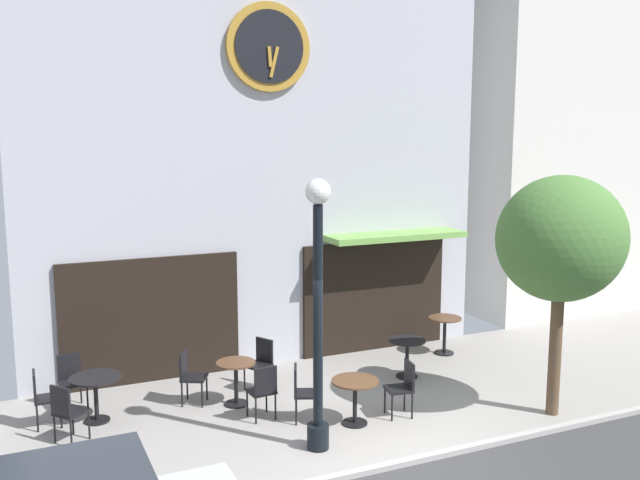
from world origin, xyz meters
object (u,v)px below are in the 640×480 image
cafe_chair_corner (261,360)px  cafe_chair_by_entrance (71,377)px  street_tree (561,240)px  cafe_chair_under_awning (263,388)px  cafe_table_center_right (407,351)px  cafe_table_leftmost (445,329)px  cafe_chair_near_lamp (66,409)px  cafe_table_near_curb (355,392)px  cafe_chair_facing_street (302,389)px  cafe_chair_facing_wall (404,384)px  cafe_chair_right_end (189,373)px  cafe_table_near_door (236,376)px  street_lamp (318,315)px  cafe_table_rightmost (96,388)px  cafe_chair_outer (42,394)px

cafe_chair_corner → cafe_chair_by_entrance: same height
street_tree → cafe_chair_under_awning: street_tree is taller
street_tree → cafe_table_center_right: (-1.28, 2.43, -2.36)m
cafe_table_leftmost → cafe_chair_near_lamp: size_ratio=0.86×
cafe_table_near_curb → cafe_chair_facing_street: size_ratio=0.82×
cafe_table_center_right → cafe_chair_facing_wall: (-0.98, -1.50, 0.02)m
street_tree → cafe_chair_by_entrance: street_tree is taller
cafe_chair_near_lamp → cafe_chair_by_entrance: 1.41m
cafe_chair_near_lamp → cafe_table_leftmost: bearing=9.5°
cafe_chair_right_end → cafe_chair_corner: bearing=6.9°
cafe_table_near_door → cafe_chair_right_end: cafe_chair_right_end is taller
cafe_table_near_curb → cafe_chair_near_lamp: (-4.17, 1.11, 0.01)m
street_tree → street_lamp: bearing=174.1°
cafe_table_center_right → cafe_chair_corner: size_ratio=0.80×
cafe_table_rightmost → street_lamp: bearing=-39.1°
street_lamp → cafe_table_rightmost: street_lamp is taller
cafe_table_rightmost → cafe_chair_corner: cafe_chair_corner is taller
cafe_table_near_curb → cafe_chair_by_entrance: (-3.99, 2.51, 0.01)m
cafe_chair_facing_wall → cafe_chair_near_lamp: (-5.03, 1.13, 0.00)m
cafe_table_rightmost → cafe_chair_outer: cafe_chair_outer is taller
cafe_table_near_curb → cafe_table_near_door: bearing=134.3°
street_lamp → cafe_chair_facing_wall: (1.74, 0.52, -1.46)m
cafe_chair_corner → cafe_chair_outer: (-3.63, -0.17, 0.00)m
cafe_table_rightmost → cafe_chair_corner: size_ratio=0.89×
street_lamp → cafe_table_near_door: size_ratio=5.24×
cafe_chair_under_awning → cafe_chair_by_entrance: same height
cafe_table_rightmost → cafe_chair_under_awning: 2.64m
cafe_chair_by_entrance → cafe_chair_corner: bearing=-8.4°
cafe_table_center_right → cafe_chair_right_end: (-4.01, 0.40, 0.02)m
cafe_chair_facing_wall → cafe_chair_by_entrance: bearing=152.5°
cafe_table_center_right → cafe_table_leftmost: size_ratio=0.94×
cafe_table_near_door → cafe_chair_by_entrance: cafe_chair_by_entrance is taller
cafe_chair_near_lamp → cafe_table_near_curb: bearing=-15.0°
cafe_chair_corner → cafe_table_near_door: bearing=-139.6°
street_tree → cafe_table_near_door: street_tree is taller
cafe_table_leftmost → cafe_chair_right_end: size_ratio=0.86×
street_lamp → cafe_chair_right_end: 3.11m
cafe_table_near_curb → cafe_chair_under_awning: bearing=150.0°
cafe_table_rightmost → cafe_chair_corner: bearing=5.8°
street_tree → cafe_chair_by_entrance: 8.25m
cafe_table_center_right → cafe_chair_near_lamp: cafe_chair_near_lamp is taller
cafe_chair_facing_street → cafe_chair_right_end: bearing=135.4°
cafe_chair_right_end → cafe_table_leftmost: bearing=5.0°
cafe_chair_facing_street → cafe_chair_facing_wall: bearing=-16.5°
cafe_table_near_door → cafe_chair_outer: 3.03m
cafe_table_near_door → cafe_chair_near_lamp: (-2.70, -0.39, 0.02)m
cafe_table_rightmost → cafe_table_center_right: 5.54m
cafe_table_rightmost → cafe_chair_facing_wall: bearing=-21.3°
cafe_table_near_door → cafe_table_center_right: size_ratio=1.03×
cafe_table_center_right → cafe_chair_under_awning: 3.19m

